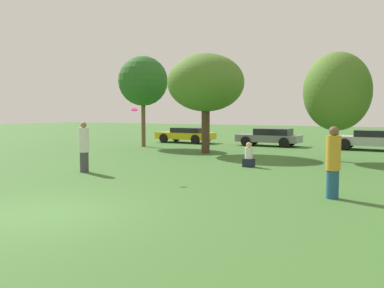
# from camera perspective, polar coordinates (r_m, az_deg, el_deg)

# --- Properties ---
(ground_plane) EXTENTS (120.00, 120.00, 0.00)m
(ground_plane) POSITION_cam_1_polar(r_m,az_deg,el_deg) (9.77, -19.86, -9.15)
(ground_plane) COLOR #3D6B2D
(person_thrower) EXTENTS (0.38, 0.38, 1.88)m
(person_thrower) POSITION_cam_1_polar(r_m,az_deg,el_deg) (15.82, -14.85, -0.42)
(person_thrower) COLOR #3F3F47
(person_thrower) RESTS_ON ground
(person_catcher) EXTENTS (0.37, 0.37, 1.89)m
(person_catcher) POSITION_cam_1_polar(r_m,az_deg,el_deg) (11.25, 19.10, -2.41)
(person_catcher) COLOR navy
(person_catcher) RESTS_ON ground
(frisbee) EXTENTS (0.24, 0.22, 0.14)m
(frisbee) POSITION_cam_1_polar(r_m,az_deg,el_deg) (14.19, -8.04, 4.78)
(frisbee) COLOR #F21E72
(bystander_sitting) EXTENTS (0.43, 0.36, 1.02)m
(bystander_sitting) POSITION_cam_1_polar(r_m,az_deg,el_deg) (16.96, 7.93, -1.77)
(bystander_sitting) COLOR #191E33
(bystander_sitting) RESTS_ON ground
(tree_0) EXTENTS (3.19, 3.19, 5.85)m
(tree_0) POSITION_cam_1_polar(r_m,az_deg,el_deg) (26.79, -6.85, 8.69)
(tree_0) COLOR brown
(tree_0) RESTS_ON ground
(tree_1) EXTENTS (4.18, 4.18, 5.41)m
(tree_1) POSITION_cam_1_polar(r_m,az_deg,el_deg) (22.39, 1.92, 8.50)
(tree_1) COLOR #473323
(tree_1) RESTS_ON ground
(tree_2) EXTENTS (3.02, 3.02, 4.97)m
(tree_2) POSITION_cam_1_polar(r_m,az_deg,el_deg) (19.82, 19.59, 6.90)
(tree_2) COLOR brown
(tree_2) RESTS_ON ground
(parked_car_yellow) EXTENTS (4.28, 1.94, 1.11)m
(parked_car_yellow) POSITION_cam_1_polar(r_m,az_deg,el_deg) (29.99, -0.81, 1.35)
(parked_car_yellow) COLOR gold
(parked_car_yellow) RESTS_ON ground
(parked_car_grey) EXTENTS (4.18, 1.86, 1.16)m
(parked_car_grey) POSITION_cam_1_polar(r_m,az_deg,el_deg) (27.63, 10.82, 1.02)
(parked_car_grey) COLOR slate
(parked_car_grey) RESTS_ON ground
(parked_car_silver) EXTENTS (4.29, 2.03, 1.19)m
(parked_car_silver) POSITION_cam_1_polar(r_m,az_deg,el_deg) (26.38, 23.84, 0.61)
(parked_car_silver) COLOR #B2B2B7
(parked_car_silver) RESTS_ON ground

